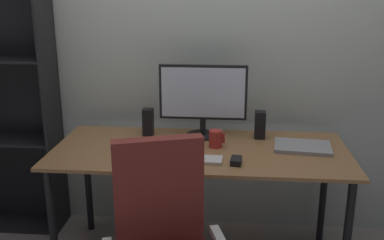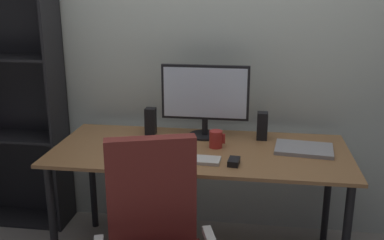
{
  "view_description": "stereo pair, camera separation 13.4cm",
  "coord_description": "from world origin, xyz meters",
  "px_view_note": "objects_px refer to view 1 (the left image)",
  "views": [
    {
      "loc": [
        0.17,
        -2.43,
        1.64
      ],
      "look_at": [
        -0.05,
        -0.0,
        0.91
      ],
      "focal_mm": 41.96,
      "sensor_mm": 36.0,
      "label": 1
    },
    {
      "loc": [
        0.3,
        -2.41,
        1.64
      ],
      "look_at": [
        -0.05,
        -0.0,
        0.91
      ],
      "focal_mm": 41.96,
      "sensor_mm": 36.0,
      "label": 2
    }
  ],
  "objects_px": {
    "speaker_left": "(148,122)",
    "speaker_right": "(260,125)",
    "coffee_mug": "(216,139)",
    "laptop": "(303,147)",
    "monitor": "(204,96)",
    "mouse": "(236,161)",
    "desk": "(200,161)",
    "keyboard": "(195,159)"
  },
  "relations": [
    {
      "from": "laptop",
      "to": "speaker_left",
      "type": "height_order",
      "value": "speaker_left"
    },
    {
      "from": "keyboard",
      "to": "speaker_left",
      "type": "relative_size",
      "value": 1.71
    },
    {
      "from": "keyboard",
      "to": "coffee_mug",
      "type": "bearing_deg",
      "value": 68.71
    },
    {
      "from": "coffee_mug",
      "to": "speaker_left",
      "type": "xyz_separation_m",
      "value": [
        -0.43,
        0.18,
        0.03
      ]
    },
    {
      "from": "mouse",
      "to": "monitor",
      "type": "bearing_deg",
      "value": 120.06
    },
    {
      "from": "speaker_right",
      "to": "monitor",
      "type": "bearing_deg",
      "value": 178.7
    },
    {
      "from": "monitor",
      "to": "mouse",
      "type": "height_order",
      "value": "monitor"
    },
    {
      "from": "mouse",
      "to": "speaker_right",
      "type": "bearing_deg",
      "value": 76.98
    },
    {
      "from": "desk",
      "to": "mouse",
      "type": "height_order",
      "value": "mouse"
    },
    {
      "from": "mouse",
      "to": "speaker_left",
      "type": "xyz_separation_m",
      "value": [
        -0.55,
        0.43,
        0.07
      ]
    },
    {
      "from": "keyboard",
      "to": "speaker_right",
      "type": "height_order",
      "value": "speaker_right"
    },
    {
      "from": "speaker_right",
      "to": "desk",
      "type": "bearing_deg",
      "value": -147.68
    },
    {
      "from": "monitor",
      "to": "laptop",
      "type": "height_order",
      "value": "monitor"
    },
    {
      "from": "desk",
      "to": "speaker_left",
      "type": "xyz_separation_m",
      "value": [
        -0.34,
        0.22,
        0.16
      ]
    },
    {
      "from": "mouse",
      "to": "desk",
      "type": "bearing_deg",
      "value": 139.73
    },
    {
      "from": "keyboard",
      "to": "speaker_right",
      "type": "relative_size",
      "value": 1.71
    },
    {
      "from": "coffee_mug",
      "to": "speaker_right",
      "type": "relative_size",
      "value": 0.59
    },
    {
      "from": "coffee_mug",
      "to": "speaker_right",
      "type": "height_order",
      "value": "speaker_right"
    },
    {
      "from": "keyboard",
      "to": "coffee_mug",
      "type": "xyz_separation_m",
      "value": [
        0.1,
        0.23,
        0.04
      ]
    },
    {
      "from": "desk",
      "to": "speaker_left",
      "type": "height_order",
      "value": "speaker_left"
    },
    {
      "from": "mouse",
      "to": "coffee_mug",
      "type": "relative_size",
      "value": 0.96
    },
    {
      "from": "coffee_mug",
      "to": "laptop",
      "type": "distance_m",
      "value": 0.5
    },
    {
      "from": "desk",
      "to": "speaker_right",
      "type": "xyz_separation_m",
      "value": [
        0.35,
        0.22,
        0.16
      ]
    },
    {
      "from": "monitor",
      "to": "keyboard",
      "type": "height_order",
      "value": "monitor"
    },
    {
      "from": "keyboard",
      "to": "speaker_right",
      "type": "distance_m",
      "value": 0.56
    },
    {
      "from": "speaker_left",
      "to": "speaker_right",
      "type": "height_order",
      "value": "same"
    },
    {
      "from": "keyboard",
      "to": "speaker_left",
      "type": "distance_m",
      "value": 0.54
    },
    {
      "from": "monitor",
      "to": "speaker_left",
      "type": "relative_size",
      "value": 3.15
    },
    {
      "from": "laptop",
      "to": "speaker_left",
      "type": "xyz_separation_m",
      "value": [
        -0.93,
        0.17,
        0.07
      ]
    },
    {
      "from": "monitor",
      "to": "coffee_mug",
      "type": "xyz_separation_m",
      "value": [
        0.08,
        -0.19,
        -0.21
      ]
    },
    {
      "from": "laptop",
      "to": "speaker_right",
      "type": "relative_size",
      "value": 1.88
    },
    {
      "from": "desk",
      "to": "mouse",
      "type": "bearing_deg",
      "value": -45.94
    },
    {
      "from": "laptop",
      "to": "mouse",
      "type": "bearing_deg",
      "value": -138.99
    },
    {
      "from": "desk",
      "to": "speaker_right",
      "type": "bearing_deg",
      "value": 32.32
    },
    {
      "from": "mouse",
      "to": "coffee_mug",
      "type": "height_order",
      "value": "coffee_mug"
    },
    {
      "from": "keyboard",
      "to": "speaker_left",
      "type": "xyz_separation_m",
      "value": [
        -0.33,
        0.42,
        0.08
      ]
    },
    {
      "from": "desk",
      "to": "laptop",
      "type": "relative_size",
      "value": 5.3
    },
    {
      "from": "coffee_mug",
      "to": "speaker_right",
      "type": "bearing_deg",
      "value": 34.84
    },
    {
      "from": "mouse",
      "to": "laptop",
      "type": "height_order",
      "value": "mouse"
    },
    {
      "from": "mouse",
      "to": "laptop",
      "type": "bearing_deg",
      "value": 40.28
    },
    {
      "from": "desk",
      "to": "mouse",
      "type": "xyz_separation_m",
      "value": [
        0.2,
        -0.21,
        0.09
      ]
    },
    {
      "from": "desk",
      "to": "laptop",
      "type": "xyz_separation_m",
      "value": [
        0.59,
        0.05,
        0.09
      ]
    }
  ]
}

